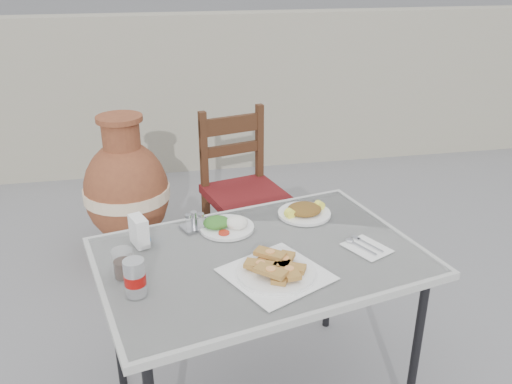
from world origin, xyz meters
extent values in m
plane|color=slate|center=(0.00, 0.00, 0.00)|extent=(80.00, 80.00, 0.00)
cylinder|color=black|center=(0.43, -0.30, 0.31)|extent=(0.03, 0.03, 0.63)
cylinder|color=black|center=(-0.63, 0.08, 0.31)|extent=(0.03, 0.03, 0.63)
cylinder|color=black|center=(0.30, 0.29, 0.31)|extent=(0.03, 0.03, 0.63)
cube|color=white|center=(-0.10, -0.11, 0.65)|extent=(1.23, 0.97, 0.03)
cube|color=white|center=(-0.10, -0.11, 0.66)|extent=(1.19, 0.92, 0.00)
cube|color=white|center=(-0.07, -0.25, 0.67)|extent=(0.39, 0.39, 0.00)
cylinder|color=white|center=(-0.07, -0.25, 0.67)|extent=(0.26, 0.26, 0.01)
cylinder|color=white|center=(-0.07, -0.25, 0.67)|extent=(0.27, 0.27, 0.01)
cylinder|color=white|center=(-0.19, 0.09, 0.67)|extent=(0.20, 0.20, 0.01)
ellipsoid|color=white|center=(-0.15, 0.08, 0.69)|extent=(0.08, 0.08, 0.05)
ellipsoid|color=#2A601B|center=(-0.22, 0.10, 0.69)|extent=(0.10, 0.09, 0.04)
cylinder|color=red|center=(-0.20, 0.03, 0.68)|extent=(0.04, 0.04, 0.01)
cylinder|color=white|center=(0.13, 0.15, 0.67)|extent=(0.21, 0.21, 0.01)
ellipsoid|color=#2B6318|center=(0.13, 0.15, 0.69)|extent=(0.14, 0.13, 0.04)
cylinder|color=#FBF944|center=(0.07, 0.12, 0.69)|extent=(0.05, 0.04, 0.04)
cylinder|color=#FBF944|center=(0.20, 0.17, 0.69)|extent=(0.05, 0.04, 0.04)
cylinder|color=silver|center=(-0.51, -0.28, 0.72)|extent=(0.06, 0.06, 0.12)
cylinder|color=#B7100D|center=(-0.51, -0.28, 0.72)|extent=(0.07, 0.07, 0.03)
cylinder|color=silver|center=(-0.51, -0.28, 0.78)|extent=(0.06, 0.06, 0.00)
cylinder|color=white|center=(-0.55, -0.17, 0.71)|extent=(0.07, 0.07, 0.10)
cylinder|color=black|center=(-0.55, -0.17, 0.69)|extent=(0.06, 0.06, 0.06)
cube|color=white|center=(-0.50, 0.03, 0.72)|extent=(0.07, 0.10, 0.11)
cube|color=blue|center=(-0.48, 0.04, 0.71)|extent=(0.03, 0.05, 0.06)
cube|color=silver|center=(-0.30, 0.12, 0.67)|extent=(0.12, 0.11, 0.01)
cylinder|color=white|center=(-0.33, 0.10, 0.71)|extent=(0.02, 0.02, 0.06)
cylinder|color=white|center=(-0.28, 0.10, 0.71)|extent=(0.02, 0.02, 0.06)
cylinder|color=silver|center=(-0.30, 0.14, 0.70)|extent=(0.03, 0.03, 0.05)
cube|color=white|center=(0.28, -0.15, 0.67)|extent=(0.17, 0.19, 0.00)
cube|color=silver|center=(0.26, -0.15, 0.67)|extent=(0.06, 0.11, 0.00)
ellipsoid|color=silver|center=(0.23, -0.09, 0.67)|extent=(0.03, 0.04, 0.01)
cube|color=silver|center=(0.29, -0.14, 0.67)|extent=(0.06, 0.11, 0.00)
cube|color=silver|center=(0.26, -0.08, 0.67)|extent=(0.03, 0.04, 0.00)
cube|color=#361E0E|center=(-0.09, 0.69, 0.21)|extent=(0.04, 0.04, 0.41)
cube|color=#361E0E|center=(0.22, 0.77, 0.21)|extent=(0.04, 0.04, 0.41)
cube|color=#361E0E|center=(-0.18, 1.00, 0.21)|extent=(0.04, 0.04, 0.41)
cube|color=#361E0E|center=(0.14, 1.09, 0.21)|extent=(0.04, 0.04, 0.41)
cube|color=maroon|center=(0.02, 0.89, 0.43)|extent=(0.47, 0.47, 0.05)
cube|color=#361E0E|center=(-0.18, 1.00, 0.64)|extent=(0.04, 0.04, 0.46)
cube|color=#361E0E|center=(0.14, 1.09, 0.64)|extent=(0.04, 0.04, 0.46)
cube|color=#361E0E|center=(-0.02, 1.05, 0.78)|extent=(0.36, 0.12, 0.09)
cube|color=#361E0E|center=(-0.02, 1.05, 0.64)|extent=(0.36, 0.12, 0.05)
cylinder|color=brown|center=(-0.60, 1.14, 0.04)|extent=(0.36, 0.36, 0.09)
ellipsoid|color=brown|center=(-0.60, 1.14, 0.39)|extent=(0.47, 0.47, 0.59)
cylinder|color=beige|center=(-0.60, 1.14, 0.39)|extent=(0.48, 0.48, 0.07)
cylinder|color=brown|center=(-0.60, 1.14, 0.71)|extent=(0.20, 0.20, 0.18)
cylinder|color=brown|center=(-0.60, 1.14, 0.82)|extent=(0.25, 0.25, 0.03)
cube|color=gray|center=(0.00, 2.50, 0.60)|extent=(6.00, 0.25, 1.20)
camera|label=1|loc=(-0.42, -1.69, 1.62)|focal=38.00mm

